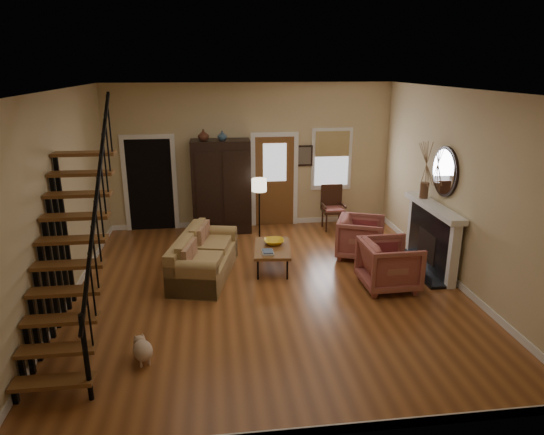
{
  "coord_description": "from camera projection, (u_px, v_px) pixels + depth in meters",
  "views": [
    {
      "loc": [
        -0.9,
        -7.5,
        3.66
      ],
      "look_at": [
        0.1,
        0.4,
        1.15
      ],
      "focal_mm": 32.0,
      "sensor_mm": 36.0,
      "label": 1
    }
  ],
  "objects": [
    {
      "name": "room",
      "position": [
        237.0,
        180.0,
        9.47
      ],
      "size": [
        7.0,
        7.33,
        3.3
      ],
      "color": "brown",
      "rests_on": "ground"
    },
    {
      "name": "staircase",
      "position": [
        68.0,
        232.0,
        6.26
      ],
      "size": [
        0.94,
        2.8,
        3.2
      ],
      "primitive_type": null,
      "color": "brown",
      "rests_on": "ground"
    },
    {
      "name": "fireplace",
      "position": [
        434.0,
        231.0,
        8.93
      ],
      "size": [
        0.33,
        1.95,
        2.3
      ],
      "color": "black",
      "rests_on": "ground"
    },
    {
      "name": "armoire",
      "position": [
        221.0,
        187.0,
        10.88
      ],
      "size": [
        1.3,
        0.6,
        2.1
      ],
      "primitive_type": null,
      "color": "black",
      "rests_on": "ground"
    },
    {
      "name": "vase_a",
      "position": [
        203.0,
        135.0,
        10.39
      ],
      "size": [
        0.24,
        0.24,
        0.25
      ],
      "primitive_type": "imported",
      "color": "#4C2619",
      "rests_on": "armoire"
    },
    {
      "name": "vase_b",
      "position": [
        222.0,
        136.0,
        10.45
      ],
      "size": [
        0.2,
        0.2,
        0.21
      ],
      "primitive_type": "imported",
      "color": "#334C60",
      "rests_on": "armoire"
    },
    {
      "name": "sofa",
      "position": [
        204.0,
        256.0,
        8.71
      ],
      "size": [
        1.3,
        2.15,
        0.75
      ],
      "primitive_type": null,
      "rotation": [
        0.0,
        0.0,
        -0.23
      ],
      "color": "#9D7C47",
      "rests_on": "ground"
    },
    {
      "name": "coffee_table",
      "position": [
        272.0,
        258.0,
        9.06
      ],
      "size": [
        0.78,
        1.19,
        0.43
      ],
      "primitive_type": null,
      "rotation": [
        0.0,
        0.0,
        -0.11
      ],
      "color": "brown",
      "rests_on": "ground"
    },
    {
      "name": "bowl",
      "position": [
        274.0,
        242.0,
        9.13
      ],
      "size": [
        0.38,
        0.38,
        0.09
      ],
      "primitive_type": "imported",
      "color": "gold",
      "rests_on": "coffee_table"
    },
    {
      "name": "books",
      "position": [
        268.0,
        252.0,
        8.69
      ],
      "size": [
        0.21,
        0.28,
        0.05
      ],
      "primitive_type": null,
      "color": "beige",
      "rests_on": "coffee_table"
    },
    {
      "name": "armchair_left",
      "position": [
        389.0,
        265.0,
        8.23
      ],
      "size": [
        0.95,
        0.92,
        0.84
      ],
      "primitive_type": "imported",
      "rotation": [
        0.0,
        0.0,
        1.59
      ],
      "color": "maroon",
      "rests_on": "ground"
    },
    {
      "name": "armchair_right",
      "position": [
        361.0,
        237.0,
        9.57
      ],
      "size": [
        1.16,
        1.14,
        0.81
      ],
      "primitive_type": "imported",
      "rotation": [
        0.0,
        0.0,
        1.18
      ],
      "color": "maroon",
      "rests_on": "ground"
    },
    {
      "name": "floor_lamp",
      "position": [
        259.0,
        210.0,
        10.35
      ],
      "size": [
        0.35,
        0.35,
        1.38
      ],
      "primitive_type": null,
      "rotation": [
        0.0,
        0.0,
        -0.1
      ],
      "color": "black",
      "rests_on": "ground"
    },
    {
      "name": "side_chair",
      "position": [
        333.0,
        208.0,
        11.16
      ],
      "size": [
        0.54,
        0.54,
        1.02
      ],
      "primitive_type": null,
      "color": "#381F11",
      "rests_on": "ground"
    },
    {
      "name": "dog",
      "position": [
        143.0,
        352.0,
        6.21
      ],
      "size": [
        0.37,
        0.47,
        0.3
      ],
      "primitive_type": null,
      "rotation": [
        0.0,
        0.0,
        0.33
      ],
      "color": "#CEAB8C",
      "rests_on": "ground"
    }
  ]
}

